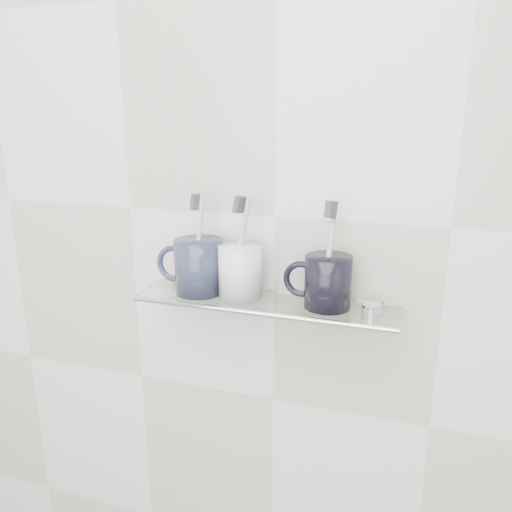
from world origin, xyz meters
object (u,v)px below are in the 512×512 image
at_px(shelf_glass, 265,302).
at_px(mug_right, 328,282).
at_px(mug_center, 240,271).
at_px(mug_left, 199,266).

xyz_separation_m(shelf_glass, mug_right, (0.12, 0.00, 0.05)).
relative_size(shelf_glass, mug_right, 5.19).
distance_m(shelf_glass, mug_center, 0.08).
bearing_deg(mug_left, shelf_glass, 2.50).
bearing_deg(mug_right, mug_center, 159.72).
relative_size(mug_center, mug_right, 1.08).
height_order(shelf_glass, mug_center, mug_center).
bearing_deg(mug_right, shelf_glass, 162.16).
bearing_deg(mug_center, shelf_glass, 1.99).
bearing_deg(mug_center, mug_right, 7.55).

